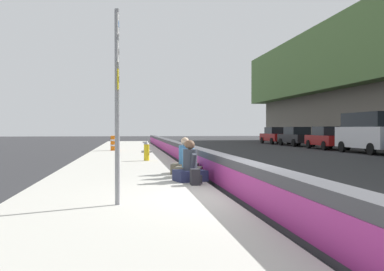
# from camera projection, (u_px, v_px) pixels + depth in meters

# --- Properties ---
(ground_plane) EXTENTS (160.00, 160.00, 0.00)m
(ground_plane) POSITION_uv_depth(u_px,v_px,m) (249.00, 203.00, 8.83)
(ground_plane) COLOR #2B2B2D
(ground_plane) RESTS_ON ground
(sidewalk_strip) EXTENTS (80.00, 4.40, 0.14)m
(sidewalk_strip) POSITION_uv_depth(u_px,v_px,m) (120.00, 203.00, 8.45)
(sidewalk_strip) COLOR #B5B2A8
(sidewalk_strip) RESTS_ON ground_plane
(jersey_barrier) EXTENTS (76.00, 0.45, 0.85)m
(jersey_barrier) POSITION_uv_depth(u_px,v_px,m) (249.00, 183.00, 8.83)
(jersey_barrier) COLOR #47474C
(jersey_barrier) RESTS_ON ground_plane
(route_sign_post) EXTENTS (0.44, 0.09, 3.60)m
(route_sign_post) POSITION_uv_depth(u_px,v_px,m) (117.00, 91.00, 7.80)
(route_sign_post) COLOR gray
(route_sign_post) RESTS_ON sidewalk_strip
(fire_hydrant) EXTENTS (0.26, 0.46, 0.88)m
(fire_hydrant) POSITION_uv_depth(u_px,v_px,m) (147.00, 150.00, 18.67)
(fire_hydrant) COLOR gold
(fire_hydrant) RESTS_ON sidewalk_strip
(seated_person_foreground) EXTENTS (0.84, 0.93, 1.10)m
(seated_person_foreground) POSITION_uv_depth(u_px,v_px,m) (190.00, 168.00, 11.38)
(seated_person_foreground) COLOR #23284C
(seated_person_foreground) RESTS_ON sidewalk_strip
(seated_person_middle) EXTENTS (0.84, 0.92, 1.07)m
(seated_person_middle) POSITION_uv_depth(u_px,v_px,m) (188.00, 165.00, 12.33)
(seated_person_middle) COLOR #706651
(seated_person_middle) RESTS_ON sidewalk_strip
(seated_person_rear) EXTENTS (0.88, 0.97, 1.14)m
(seated_person_rear) POSITION_uv_depth(u_px,v_px,m) (185.00, 162.00, 13.31)
(seated_person_rear) COLOR #706651
(seated_person_rear) RESTS_ON sidewalk_strip
(backpack) EXTENTS (0.32, 0.28, 0.40)m
(backpack) POSITION_uv_depth(u_px,v_px,m) (195.00, 177.00, 10.61)
(backpack) COLOR #232328
(backpack) RESTS_ON sidewalk_strip
(construction_barrel) EXTENTS (0.54, 0.54, 0.95)m
(construction_barrel) POSITION_uv_depth(u_px,v_px,m) (115.00, 143.00, 27.48)
(construction_barrel) COLOR orange
(construction_barrel) RESTS_ON sidewalk_strip
(parked_car_fourth) EXTENTS (5.14, 2.19, 2.56)m
(parked_car_fourth) POSITION_uv_depth(u_px,v_px,m) (370.00, 132.00, 26.38)
(parked_car_fourth) COLOR silver
(parked_car_fourth) RESTS_ON ground_plane
(parked_car_midline) EXTENTS (4.56, 2.07, 1.71)m
(parked_car_midline) POSITION_uv_depth(u_px,v_px,m) (327.00, 138.00, 31.82)
(parked_car_midline) COLOR maroon
(parked_car_midline) RESTS_ON ground_plane
(parked_car_far) EXTENTS (4.56, 2.06, 1.71)m
(parked_car_far) POSITION_uv_depth(u_px,v_px,m) (297.00, 136.00, 37.79)
(parked_car_far) COLOR black
(parked_car_far) RESTS_ON ground_plane
(parked_car_farther) EXTENTS (4.54, 2.03, 1.71)m
(parked_car_farther) POSITION_uv_depth(u_px,v_px,m) (275.00, 135.00, 43.18)
(parked_car_farther) COLOR maroon
(parked_car_farther) RESTS_ON ground_plane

